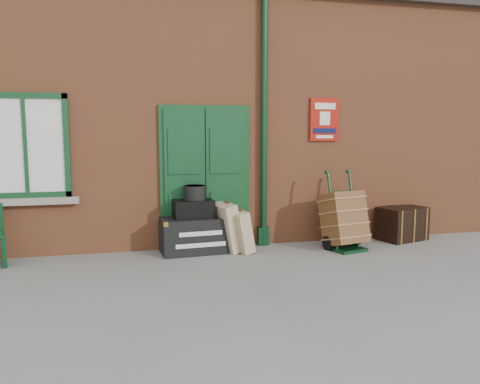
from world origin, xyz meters
name	(u,v)px	position (x,y,z in m)	size (l,w,h in m)	color
ground	(246,273)	(0.00, 0.00, 0.00)	(80.00, 80.00, 0.00)	gray
station_building	(203,116)	(0.00, 3.49, 2.16)	(10.30, 4.30, 4.36)	#AB5C37
houdini_trunk	(197,234)	(-0.48, 1.25, 0.27)	(1.09, 0.60, 0.55)	black
strongbox	(193,209)	(-0.53, 1.25, 0.68)	(0.60, 0.44, 0.27)	black
hatbox	(195,193)	(-0.50, 1.25, 0.93)	(0.33, 0.33, 0.22)	black
suitcase_back	(227,227)	(-0.02, 1.16, 0.38)	(0.21, 0.53, 0.74)	tan
suitcase_front	(239,231)	(0.16, 1.06, 0.33)	(0.19, 0.47, 0.63)	tan
porter_trolley	(344,220)	(1.82, 0.89, 0.47)	(0.72, 0.75, 1.22)	#0D351A
dark_trunk	(402,223)	(3.08, 1.25, 0.28)	(0.79, 0.51, 0.57)	black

